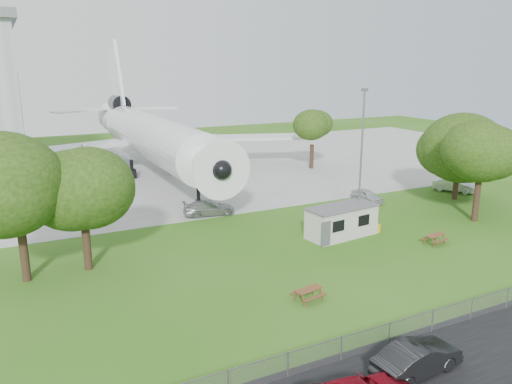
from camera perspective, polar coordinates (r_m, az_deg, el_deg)
name	(u,v)px	position (r m, az deg, el deg)	size (l,w,h in m)	color
ground	(318,272)	(35.50, 7.13, -9.02)	(160.00, 160.00, 0.00)	#4B7B28
asphalt_strip	(471,371)	(27.01, 23.40, -18.27)	(120.00, 8.00, 0.02)	black
concrete_apron	(163,170)	(68.91, -10.63, 2.45)	(120.00, 46.00, 0.03)	#B7B7B2
airliner	(150,135)	(65.45, -12.00, 6.43)	(46.36, 47.73, 17.69)	white
site_cabin	(342,221)	(42.33, 9.76, -3.30)	(6.88, 3.38, 2.62)	beige
picnic_west	(308,300)	(31.51, 6.01, -12.17)	(1.80, 1.50, 0.76)	brown
picnic_east	(434,244)	(42.91, 19.72, -5.57)	(1.80, 1.50, 0.76)	brown
fence	(417,336)	(28.97, 17.96, -15.40)	(58.00, 0.04, 1.30)	gray
lamp_mast	(361,162)	(43.21, 11.90, 3.38)	(0.16, 0.16, 12.00)	slate
tree_west_big	(15,183)	(35.23, -25.81, 0.93)	(8.62, 8.62, 11.04)	#382619
tree_west_small	(82,188)	(35.81, -19.30, 0.41)	(6.59, 6.59, 9.19)	#382619
tree_east_front	(482,151)	(48.90, 24.43, 4.33)	(7.55, 7.55, 10.35)	#382619
tree_east_back	(460,148)	(56.45, 22.26, 4.70)	(8.70, 8.70, 9.89)	#382619
tree_far_apron	(312,127)	(68.55, 6.48, 7.34)	(5.22, 5.22, 8.31)	#382619
car_centre_sedan	(417,359)	(25.60, 17.95, -17.66)	(1.63, 4.68, 1.54)	black
car_ne_hatch	(367,196)	(53.49, 12.57, -0.43)	(1.52, 3.77, 1.29)	#B6B8BD
car_ne_sedan	(455,185)	(60.55, 21.77, 0.74)	(1.65, 4.73, 1.56)	silver
car_apron_van	(209,208)	(47.82, -5.41, -1.83)	(1.99, 4.89, 1.42)	#A5A8AC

